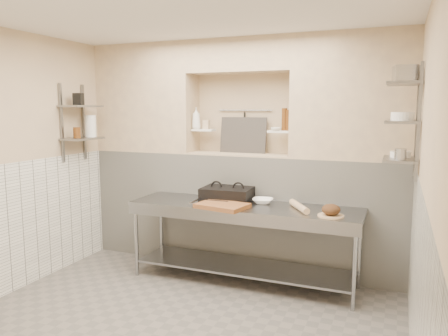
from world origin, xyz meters
The scene contains 48 objects.
floor centered at (0.00, 0.00, -0.05)m, with size 4.00×3.90×0.10m, color #69635D.
ceiling centered at (0.00, 0.00, 2.85)m, with size 4.00×3.90×0.10m, color silver.
wall_left centered at (-2.05, 0.00, 1.40)m, with size 0.10×3.90×2.80m, color tan.
wall_right centered at (2.05, 0.00, 1.40)m, with size 0.10×3.90×2.80m, color tan.
wall_back centered at (0.00, 2.00, 1.40)m, with size 4.00×0.10×2.80m, color tan.
backwall_lower centered at (0.00, 1.75, 0.70)m, with size 4.00×0.40×1.40m, color silver.
alcove_sill centered at (0.00, 1.75, 1.41)m, with size 1.30×0.40×0.02m, color tan.
backwall_pillar_left centered at (-1.33, 1.75, 2.10)m, with size 1.35×0.40×1.40m, color tan.
backwall_pillar_right centered at (1.33, 1.75, 2.10)m, with size 1.35×0.40×1.40m, color tan.
backwall_header centered at (0.00, 1.75, 2.60)m, with size 1.30×0.40×0.40m, color tan.
wainscot_left centered at (-1.99, 0.00, 0.70)m, with size 0.02×3.90×1.40m, color silver.
wainscot_right centered at (1.99, 0.00, 0.70)m, with size 0.02×3.90×1.40m, color silver.
alcove_shelf_left centered at (-0.50, 1.75, 1.70)m, with size 0.28×0.16×0.03m, color white.
alcove_shelf_right centered at (0.50, 1.75, 1.70)m, with size 0.28×0.16×0.03m, color white.
utensil_rail centered at (0.00, 1.92, 1.95)m, with size 0.02×0.02×0.70m, color gray.
hanging_steel centered at (0.00, 1.90, 1.78)m, with size 0.02×0.02×0.30m, color black.
splash_panel centered at (0.00, 1.85, 1.64)m, with size 0.60×0.02×0.45m, color #383330.
shelf_rail_left_a centered at (-1.98, 1.25, 1.80)m, with size 0.03×0.03×0.95m, color slate.
shelf_rail_left_b centered at (-1.98, 0.85, 1.80)m, with size 0.03×0.03×0.95m, color slate.
wall_shelf_left_lower centered at (-1.84, 1.05, 1.60)m, with size 0.30×0.50×0.03m, color slate.
wall_shelf_left_upper centered at (-1.84, 1.05, 2.00)m, with size 0.30×0.50×0.03m, color slate.
shelf_rail_right_a centered at (1.98, 1.25, 1.85)m, with size 0.03×0.03×1.05m, color slate.
shelf_rail_right_b centered at (1.98, 0.85, 1.85)m, with size 0.03×0.03×1.05m, color slate.
wall_shelf_right_lower centered at (1.84, 1.05, 1.50)m, with size 0.30×0.50×0.03m, color slate.
wall_shelf_right_mid centered at (1.84, 1.05, 1.85)m, with size 0.30×0.50×0.03m, color slate.
wall_shelf_right_upper centered at (1.84, 1.05, 2.20)m, with size 0.30×0.50×0.03m, color slate.
prep_table centered at (0.24, 1.18, 0.64)m, with size 2.60×0.70×0.90m.
panini_press centered at (-0.02, 1.35, 0.98)m, with size 0.59×0.44×0.16m.
cutting_board centered at (0.07, 0.97, 0.92)m, with size 0.53×0.37×0.05m, color brown.
knife_blade centered at (-0.04, 1.08, 0.95)m, with size 0.27×0.03×0.01m, color gray.
tongs centered at (-0.25, 0.97, 0.96)m, with size 0.02×0.02×0.24m, color gray.
mixing_bowl centered at (0.41, 1.35, 0.93)m, with size 0.23×0.23×0.06m, color white.
rolling_pin centered at (0.87, 1.20, 0.94)m, with size 0.07×0.07×0.47m, color tan.
bread_board centered at (1.23, 1.02, 0.91)m, with size 0.26×0.26×0.02m, color tan.
bread_loaf centered at (1.23, 1.02, 0.97)m, with size 0.19×0.19×0.11m, color #4C2D19.
bottle_soap centered at (-0.58, 1.71, 1.85)m, with size 0.11×0.11×0.28m, color white.
jar_alcove centered at (-0.46, 1.76, 1.77)m, with size 0.08×0.08×0.11m, color tan.
bowl_alcove centered at (0.46, 1.70, 1.73)m, with size 0.12×0.12×0.04m, color white.
condiment_a centered at (0.60, 1.76, 1.84)m, with size 0.07×0.07×0.25m, color #532C0F.
condiment_b centered at (0.55, 1.76, 1.84)m, with size 0.07×0.07×0.26m, color #532C0F.
condiment_c centered at (0.60, 1.78, 1.78)m, with size 0.08×0.08×0.13m, color white.
jug_left centered at (-1.84, 1.21, 1.75)m, with size 0.14×0.14×0.28m, color white.
jar_left centered at (-1.84, 0.95, 1.68)m, with size 0.09×0.09×0.13m, color #532C0F.
box_left_upper centered at (-1.84, 1.01, 2.09)m, with size 0.10×0.10×0.15m, color black.
bowl_right centered at (1.84, 1.12, 1.54)m, with size 0.19×0.19×0.06m, color white.
canister_right centered at (1.84, 0.88, 1.56)m, with size 0.10×0.10×0.10m, color gray.
bowl_right_mid centered at (1.84, 1.08, 1.90)m, with size 0.21×0.21×0.08m, color white.
basket_right centered at (1.84, 1.05, 2.29)m, with size 0.19×0.23×0.15m, color gray.
Camera 1 is at (1.82, -3.33, 1.97)m, focal length 35.00 mm.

